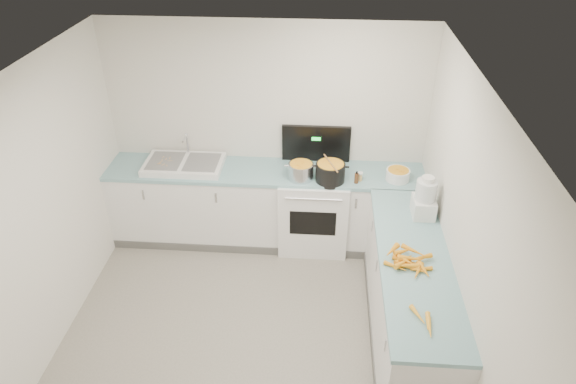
# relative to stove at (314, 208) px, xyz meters

# --- Properties ---
(floor) EXTENTS (3.50, 4.00, 0.00)m
(floor) POSITION_rel_stove_xyz_m (-0.55, -1.69, -0.47)
(floor) COLOR gray
(floor) RESTS_ON ground
(ceiling) EXTENTS (3.50, 4.00, 0.00)m
(ceiling) POSITION_rel_stove_xyz_m (-0.55, -1.69, 2.03)
(ceiling) COLOR silver
(ceiling) RESTS_ON ground
(wall_back) EXTENTS (3.50, 0.00, 2.50)m
(wall_back) POSITION_rel_stove_xyz_m (-0.55, 0.31, 0.78)
(wall_back) COLOR silver
(wall_back) RESTS_ON ground
(wall_left) EXTENTS (0.00, 4.00, 2.50)m
(wall_left) POSITION_rel_stove_xyz_m (-2.30, -1.69, 0.78)
(wall_left) COLOR silver
(wall_left) RESTS_ON ground
(wall_right) EXTENTS (0.00, 4.00, 2.50)m
(wall_right) POSITION_rel_stove_xyz_m (1.20, -1.69, 0.78)
(wall_right) COLOR silver
(wall_right) RESTS_ON ground
(counter_back) EXTENTS (3.50, 0.62, 0.94)m
(counter_back) POSITION_rel_stove_xyz_m (-0.55, 0.01, -0.00)
(counter_back) COLOR white
(counter_back) RESTS_ON ground
(counter_right) EXTENTS (0.62, 2.20, 0.94)m
(counter_right) POSITION_rel_stove_xyz_m (0.90, -1.39, -0.00)
(counter_right) COLOR white
(counter_right) RESTS_ON ground
(stove) EXTENTS (0.76, 0.65, 1.36)m
(stove) POSITION_rel_stove_xyz_m (0.00, 0.00, 0.00)
(stove) COLOR white
(stove) RESTS_ON ground
(sink) EXTENTS (0.86, 0.52, 0.31)m
(sink) POSITION_rel_stove_xyz_m (-1.45, 0.02, 0.50)
(sink) COLOR white
(sink) RESTS_ON counter_back
(steel_pot) EXTENTS (0.31, 0.31, 0.20)m
(steel_pot) POSITION_rel_stove_xyz_m (-0.15, -0.13, 0.54)
(steel_pot) COLOR silver
(steel_pot) RESTS_ON stove
(black_pot) EXTENTS (0.31, 0.31, 0.22)m
(black_pot) POSITION_rel_stove_xyz_m (0.16, -0.15, 0.56)
(black_pot) COLOR black
(black_pot) RESTS_ON stove
(wooden_spoon) EXTENTS (0.16, 0.37, 0.02)m
(wooden_spoon) POSITION_rel_stove_xyz_m (0.16, -0.15, 0.68)
(wooden_spoon) COLOR #AD7A47
(wooden_spoon) RESTS_ON black_pot
(mixing_bowl) EXTENTS (0.26, 0.26, 0.12)m
(mixing_bowl) POSITION_rel_stove_xyz_m (0.88, -0.08, 0.52)
(mixing_bowl) COLOR white
(mixing_bowl) RESTS_ON counter_back
(extract_bottle) EXTENTS (0.04, 0.04, 0.11)m
(extract_bottle) POSITION_rel_stove_xyz_m (0.44, -0.18, 0.52)
(extract_bottle) COLOR #593319
(extract_bottle) RESTS_ON counter_back
(spice_jar) EXTENTS (0.05, 0.05, 0.08)m
(spice_jar) POSITION_rel_stove_xyz_m (0.48, -0.13, 0.51)
(spice_jar) COLOR #E5B266
(spice_jar) RESTS_ON counter_back
(food_processor) EXTENTS (0.21, 0.25, 0.42)m
(food_processor) POSITION_rel_stove_xyz_m (1.05, -0.73, 0.65)
(food_processor) COLOR white
(food_processor) RESTS_ON counter_right
(carrot_pile) EXTENTS (0.42, 0.39, 0.10)m
(carrot_pile) POSITION_rel_stove_xyz_m (0.83, -1.48, 0.50)
(carrot_pile) COLOR #F9A11E
(carrot_pile) RESTS_ON counter_right
(peeled_carrots) EXTENTS (0.15, 0.31, 0.04)m
(peeled_carrots) POSITION_rel_stove_xyz_m (0.87, -2.12, 0.49)
(peeled_carrots) COLOR #FFA826
(peeled_carrots) RESTS_ON counter_right
(peelings) EXTENTS (0.17, 0.23, 0.01)m
(peelings) POSITION_rel_stove_xyz_m (-1.67, 0.00, 0.54)
(peelings) COLOR tan
(peelings) RESTS_ON sink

